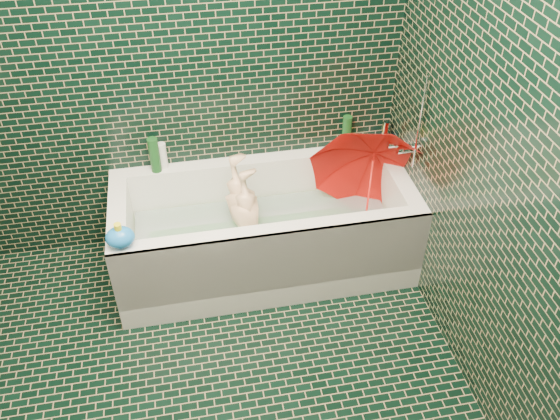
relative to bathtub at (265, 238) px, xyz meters
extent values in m
plane|color=black|center=(-0.45, 0.39, 1.04)|extent=(2.80, 0.00, 2.80)
plane|color=black|center=(0.85, -1.01, 1.04)|extent=(0.00, 2.80, 2.80)
cube|color=white|center=(0.00, 0.02, -0.14)|extent=(1.70, 0.75, 0.15)
cube|color=white|center=(0.00, 0.34, 0.14)|extent=(1.70, 0.10, 0.40)
cube|color=white|center=(0.00, -0.31, 0.14)|extent=(1.70, 0.10, 0.40)
cube|color=white|center=(0.80, 0.02, 0.14)|extent=(0.10, 0.55, 0.40)
cube|color=white|center=(-0.80, 0.02, 0.14)|extent=(0.10, 0.55, 0.40)
cube|color=white|center=(0.00, -0.35, 0.06)|extent=(1.70, 0.02, 0.55)
cube|color=green|center=(0.00, 0.02, -0.06)|extent=(1.35, 0.47, 0.01)
cube|color=silver|center=(0.00, 0.02, 0.09)|extent=(1.48, 0.53, 0.00)
cylinder|color=silver|center=(0.83, 0.02, 0.52)|extent=(0.14, 0.05, 0.05)
cylinder|color=silver|center=(0.75, 0.08, 0.52)|extent=(0.05, 0.04, 0.04)
cylinder|color=silver|center=(0.82, -0.08, 0.74)|extent=(0.01, 0.01, 0.55)
imported|color=beige|center=(-0.09, 0.03, 0.10)|extent=(0.90, 0.44, 0.26)
imported|color=red|center=(0.59, -0.07, 0.33)|extent=(1.01, 1.01, 0.85)
imported|color=white|center=(0.70, 0.33, 0.34)|extent=(0.11, 0.11, 0.26)
imported|color=#3C1C6A|center=(0.80, 0.36, 0.34)|extent=(0.10, 0.10, 0.17)
imported|color=#144619|center=(0.60, 0.35, 0.34)|extent=(0.15, 0.15, 0.15)
cylinder|color=#144619|center=(0.57, 0.36, 0.45)|extent=(0.06, 0.06, 0.22)
cylinder|color=silver|center=(0.80, 0.31, 0.43)|extent=(0.05, 0.05, 0.19)
cylinder|color=#144619|center=(-0.58, 0.33, 0.45)|extent=(0.07, 0.07, 0.22)
cylinder|color=white|center=(-0.53, 0.36, 0.42)|extent=(0.07, 0.07, 0.16)
ellipsoid|color=yellow|center=(0.61, 0.34, 0.37)|extent=(0.08, 0.07, 0.06)
sphere|color=yellow|center=(0.64, 0.34, 0.41)|extent=(0.04, 0.04, 0.04)
cone|color=orange|center=(0.66, 0.34, 0.40)|extent=(0.02, 0.02, 0.02)
ellipsoid|color=blue|center=(-0.77, -0.29, 0.40)|extent=(0.15, 0.12, 0.11)
cylinder|color=yellow|center=(-0.77, -0.29, 0.46)|extent=(0.04, 0.04, 0.04)
camera|label=1|loc=(-0.41, -2.57, 2.35)|focal=38.00mm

